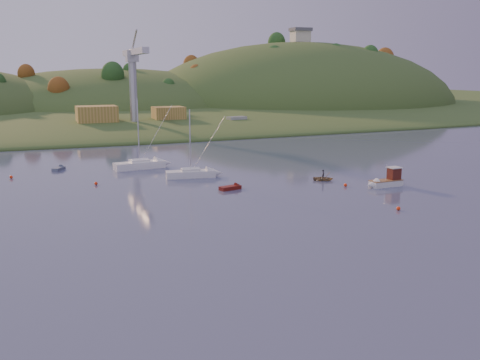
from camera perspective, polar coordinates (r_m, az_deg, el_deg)
name	(u,v)px	position (r m, az deg, el deg)	size (l,w,h in m)	color
ground	(404,286)	(45.43, 17.09, -10.74)	(500.00, 500.00, 0.00)	#39425D
far_shore	(85,107)	(264.20, -16.20, 7.45)	(620.00, 220.00, 1.50)	#2A461C
shore_slope	(105,119)	(199.84, -14.20, 6.37)	(640.00, 150.00, 7.00)	#2A461C
hill_center	(113,110)	(245.68, -13.36, 7.32)	(140.00, 120.00, 36.00)	#2A461C
hill_right	(299,107)	(258.58, 6.30, 7.75)	(150.00, 130.00, 60.00)	#2A461C
hilltop_house	(300,35)	(258.56, 6.47, 15.16)	(9.00, 7.00, 6.45)	beige
hillside_trees	(98,114)	(219.60, -14.94, 6.77)	(280.00, 50.00, 32.00)	#1E4619
wharf	(144,126)	(158.36, -10.23, 5.70)	(42.00, 16.00, 2.40)	slate
shed_west	(97,115)	(156.91, -15.03, 6.76)	(11.00, 8.00, 4.80)	olive
shed_east	(169,114)	(161.83, -7.62, 7.04)	(9.00, 7.00, 4.00)	olive
dock_crane	(134,70)	(153.46, -11.27, 11.46)	(3.20, 28.00, 20.30)	#B7B7BC
fishing_boat	(384,181)	(81.99, 15.10, -0.11)	(5.93, 2.01, 3.75)	silver
sailboat_near	(140,164)	(95.45, -10.67, 1.67)	(9.10, 3.73, 12.27)	white
sailboat_far	(191,173)	(86.45, -5.28, 0.75)	(8.13, 3.54, 10.91)	silver
canoe	(323,178)	(84.68, 8.86, 0.17)	(2.26, 3.17, 0.66)	#9F8557
paddler	(323,176)	(84.60, 8.87, 0.44)	(0.53, 0.35, 1.46)	black
red_tender	(234,187)	(77.69, -0.62, -0.77)	(3.94, 2.12, 1.27)	#5F130D
grey_dinghy	(60,168)	(98.18, -18.60, 1.21)	(2.71, 3.27, 1.18)	#535C6D
work_vessel	(237,124)	(161.44, -0.36, 6.00)	(14.03, 7.17, 3.44)	slate
buoy_0	(398,208)	(68.63, 16.54, -2.92)	(0.50, 0.50, 0.50)	#F3320C
buoy_1	(345,185)	(80.73, 11.19, -0.53)	(0.50, 0.50, 0.50)	#F3320C
buoy_2	(11,177)	(92.66, -23.22, 0.29)	(0.50, 0.50, 0.50)	#F3320C
buoy_3	(96,183)	(83.21, -15.11, -0.35)	(0.50, 0.50, 0.50)	#F3320C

